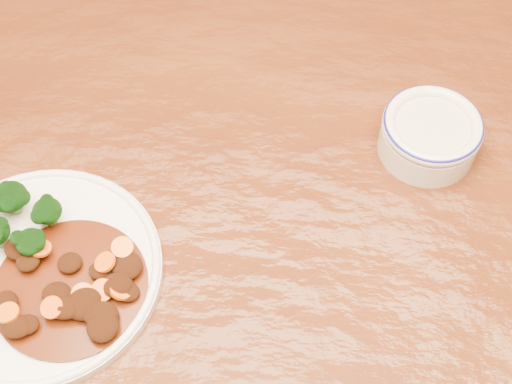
{
  "coord_description": "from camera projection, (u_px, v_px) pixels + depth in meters",
  "views": [
    {
      "loc": [
        -0.01,
        -0.34,
        1.41
      ],
      "look_at": [
        -0.01,
        0.09,
        0.77
      ],
      "focal_mm": 50.0,
      "sensor_mm": 36.0,
      "label": 1
    }
  ],
  "objects": [
    {
      "name": "dip_bowl",
      "position": [
        430.0,
        134.0,
        0.8
      ],
      "size": [
        0.11,
        0.11,
        0.05
      ],
      "rotation": [
        0.0,
        0.0,
        -0.35
      ],
      "color": "beige",
      "rests_on": "dining_table"
    },
    {
      "name": "dinner_plate",
      "position": [
        39.0,
        271.0,
        0.73
      ],
      "size": [
        0.25,
        0.25,
        0.02
      ],
      "rotation": [
        0.0,
        0.0,
        0.31
      ],
      "color": "white",
      "rests_on": "dining_table"
    },
    {
      "name": "mince_stew",
      "position": [
        74.0,
        291.0,
        0.71
      ],
      "size": [
        0.16,
        0.16,
        0.03
      ],
      "color": "#4C1608",
      "rests_on": "dinner_plate"
    },
    {
      "name": "dining_table",
      "position": [
        263.0,
        303.0,
        0.81
      ],
      "size": [
        1.58,
        1.05,
        0.75
      ],
      "rotation": [
        0.0,
        0.0,
        -0.1
      ],
      "color": "#55270F",
      "rests_on": "ground"
    }
  ]
}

